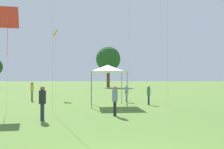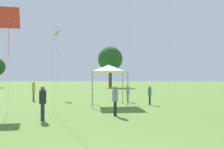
# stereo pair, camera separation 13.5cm
# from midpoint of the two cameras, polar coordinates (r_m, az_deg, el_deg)

# --- Properties ---
(person_standing_2) EXTENTS (0.32, 0.32, 1.63)m
(person_standing_2) POSITION_cam_midpoint_polar(r_m,az_deg,el_deg) (18.24, 9.34, -4.76)
(person_standing_2) COLOR #282D42
(person_standing_2) RESTS_ON ground
(person_standing_3) EXTENTS (0.43, 0.43, 1.60)m
(person_standing_3) POSITION_cam_midpoint_polar(r_m,az_deg,el_deg) (20.09, 3.64, -4.52)
(person_standing_3) COLOR slate
(person_standing_3) RESTS_ON ground
(person_standing_4) EXTENTS (0.49, 0.49, 1.79)m
(person_standing_4) POSITION_cam_midpoint_polar(r_m,az_deg,el_deg) (11.96, -18.04, -6.34)
(person_standing_4) COLOR #282D42
(person_standing_4) RESTS_ON ground
(person_standing_5) EXTENTS (0.36, 0.36, 1.82)m
(person_standing_5) POSITION_cam_midpoint_polar(r_m,az_deg,el_deg) (22.74, -20.33, -3.64)
(person_standing_5) COLOR brown
(person_standing_5) RESTS_ON ground
(person_standing_6) EXTENTS (0.46, 0.46, 1.75)m
(person_standing_6) POSITION_cam_midpoint_polar(r_m,az_deg,el_deg) (12.73, 0.45, -6.13)
(person_standing_6) COLOR black
(person_standing_6) RESTS_ON ground
(canopy_tent) EXTENTS (3.11, 3.11, 3.27)m
(canopy_tent) POSITION_cam_midpoint_polar(r_m,az_deg,el_deg) (17.43, -1.29, 1.47)
(canopy_tent) COLOR white
(canopy_tent) RESTS_ON ground
(kite_3) EXTENTS (0.57, 0.86, 7.84)m
(kite_3) POSITION_cam_midpoint_polar(r_m,az_deg,el_deg) (26.78, -14.72, 9.87)
(kite_3) COLOR orange
(kite_3) RESTS_ON ground
(kite_6) EXTENTS (1.48, 0.59, 7.07)m
(kite_6) POSITION_cam_midpoint_polar(r_m,az_deg,el_deg) (17.01, -25.85, 13.00)
(kite_6) COLOR red
(kite_6) RESTS_ON ground
(distant_tree_0) EXTENTS (5.90, 5.90, 9.78)m
(distant_tree_0) POSITION_cam_midpoint_polar(r_m,az_deg,el_deg) (52.36, -1.07, 4.03)
(distant_tree_0) COLOR brown
(distant_tree_0) RESTS_ON ground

